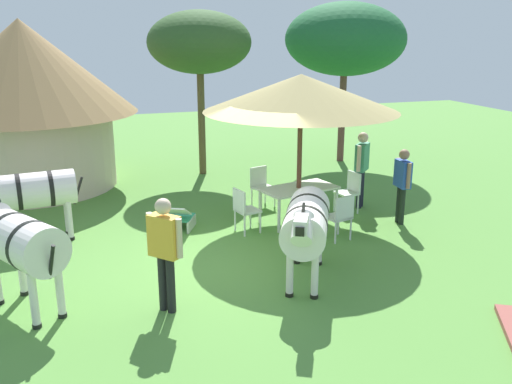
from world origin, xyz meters
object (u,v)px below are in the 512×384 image
at_px(zebra_by_umbrella, 306,223).
at_px(acacia_tree_left_background, 199,43).
at_px(striped_lounge_chair, 178,217).
at_px(zebra_toward_hut, 20,242).
at_px(patio_chair_east_end, 350,189).
at_px(guest_beside_umbrella, 402,179).
at_px(patio_dining_table, 299,191).
at_px(zebra_nearest_camera, 31,192).
at_px(patio_chair_near_hut, 341,215).
at_px(guest_behind_table, 362,163).
at_px(standing_watcher, 165,245).
at_px(shade_umbrella, 301,93).
at_px(thatched_hut, 26,94).
at_px(patio_chair_near_lawn, 261,184).
at_px(patio_chair_west_end, 244,208).
at_px(acacia_tree_far_lawn, 345,39).

xyz_separation_m(zebra_by_umbrella, acacia_tree_left_background, (-0.01, 7.32, 2.57)).
bearing_deg(striped_lounge_chair, zebra_toward_hut, -109.13).
height_order(patio_chair_east_end, guest_beside_umbrella, guest_beside_umbrella).
distance_m(patio_dining_table, zebra_nearest_camera, 5.23).
height_order(patio_chair_near_hut, guest_behind_table, guest_behind_table).
height_order(guest_beside_umbrella, standing_watcher, standing_watcher).
bearing_deg(patio_dining_table, acacia_tree_left_background, 102.41).
bearing_deg(zebra_by_umbrella, guest_beside_umbrella, -119.51).
bearing_deg(zebra_by_umbrella, acacia_tree_left_background, -62.83).
distance_m(patio_chair_east_end, guest_beside_umbrella, 1.27).
bearing_deg(shade_umbrella, zebra_nearest_camera, 174.93).
relative_size(standing_watcher, acacia_tree_left_background, 0.38).
xyz_separation_m(thatched_hut, striped_lounge_chair, (2.90, -4.31, -2.11)).
height_order(patio_chair_near_lawn, patio_chair_near_hut, same).
relative_size(zebra_toward_hut, acacia_tree_left_background, 0.42).
distance_m(striped_lounge_chair, zebra_toward_hut, 3.86).
height_order(shade_umbrella, striped_lounge_chair, shade_umbrella).
height_order(guest_beside_umbrella, zebra_nearest_camera, guest_beside_umbrella).
bearing_deg(standing_watcher, patio_chair_east_end, 83.76).
height_order(patio_chair_near_hut, zebra_by_umbrella, zebra_by_umbrella).
distance_m(patio_dining_table, patio_chair_near_hut, 1.33).
xyz_separation_m(patio_chair_east_end, acacia_tree_left_background, (-2.32, 4.37, 3.03)).
distance_m(patio_chair_near_lawn, patio_chair_west_end, 1.80).
bearing_deg(patio_dining_table, zebra_nearest_camera, 174.93).
bearing_deg(acacia_tree_far_lawn, patio_dining_table, -124.90).
distance_m(thatched_hut, acacia_tree_left_background, 4.55).
bearing_deg(striped_lounge_chair, thatched_hut, 150.12).
height_order(acacia_tree_far_lawn, acacia_tree_left_background, acacia_tree_far_lawn).
height_order(shade_umbrella, patio_chair_east_end, shade_umbrella).
xyz_separation_m(guest_behind_table, acacia_tree_far_lawn, (1.66, 4.35, 2.58)).
relative_size(thatched_hut, patio_dining_table, 3.10).
bearing_deg(patio_dining_table, striped_lounge_chair, 173.29).
bearing_deg(guest_behind_table, striped_lounge_chair, -43.95).
bearing_deg(zebra_toward_hut, standing_watcher, -50.70).
height_order(thatched_hut, patio_chair_near_lawn, thatched_hut).
distance_m(patio_chair_west_end, zebra_by_umbrella, 2.48).
bearing_deg(zebra_nearest_camera, acacia_tree_left_background, -52.47).
bearing_deg(patio_chair_near_hut, guest_beside_umbrella, 2.99).
bearing_deg(patio_chair_west_end, zebra_toward_hut, -75.62).
distance_m(patio_dining_table, standing_watcher, 4.46).
distance_m(thatched_hut, zebra_by_umbrella, 8.66).
height_order(patio_dining_table, patio_chair_east_end, patio_chair_east_end).
bearing_deg(patio_chair_east_end, standing_watcher, 115.65).
bearing_deg(zebra_toward_hut, acacia_tree_far_lawn, 8.49).
bearing_deg(guest_beside_umbrella, zebra_by_umbrella, -51.69).
height_order(standing_watcher, acacia_tree_far_lawn, acacia_tree_far_lawn).
bearing_deg(patio_chair_west_end, patio_chair_east_end, 88.18).
bearing_deg(acacia_tree_far_lawn, zebra_toward_hut, -139.95).
height_order(patio_chair_east_end, zebra_nearest_camera, zebra_nearest_camera).
relative_size(patio_chair_west_end, zebra_nearest_camera, 0.42).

